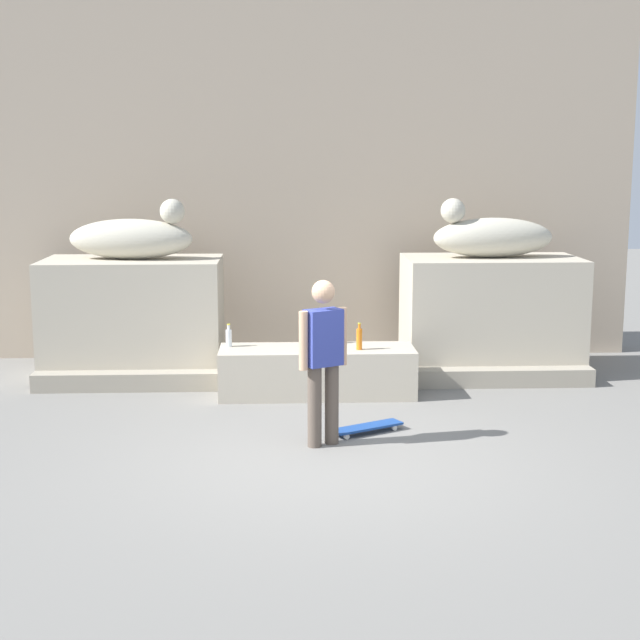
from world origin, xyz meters
TOP-DOWN VIEW (x-y plane):
  - ground_plane at (0.00, 0.00)m, footprint 40.00×40.00m
  - facade_wall at (0.00, 4.99)m, footprint 9.21×0.60m
  - pedestal_left at (-2.36, 3.53)m, footprint 2.29×1.27m
  - pedestal_right at (2.36, 3.53)m, footprint 2.29×1.27m
  - statue_reclining_left at (-2.32, 3.53)m, footprint 1.65×0.71m
  - statue_reclining_right at (2.32, 3.53)m, footprint 1.64×0.69m
  - ledge_block at (0.00, 2.42)m, footprint 2.35×0.76m
  - skater at (-0.02, 0.45)m, footprint 0.49×0.35m
  - skateboard at (0.46, 0.83)m, footprint 0.80×0.56m
  - bottle_clear at (-1.07, 2.56)m, footprint 0.07×0.07m
  - bottle_brown at (0.17, 2.69)m, footprint 0.07×0.07m
  - bottle_orange at (0.50, 2.31)m, footprint 0.07×0.07m
  - stair_step at (0.00, 2.87)m, footprint 7.00×0.50m

SIDE VIEW (x-z plane):
  - ground_plane at x=0.00m, z-range 0.00..0.00m
  - skateboard at x=0.46m, z-range 0.02..0.10m
  - stair_step at x=0.00m, z-range 0.00..0.23m
  - ledge_block at x=0.00m, z-range 0.00..0.58m
  - bottle_clear at x=-1.07m, z-range 0.56..0.84m
  - bottle_brown at x=0.17m, z-range 0.56..0.85m
  - bottle_orange at x=0.50m, z-range 0.56..0.88m
  - pedestal_left at x=-2.36m, z-range 0.00..1.55m
  - pedestal_right at x=2.36m, z-range 0.00..1.55m
  - skater at x=-0.02m, z-range 0.09..1.76m
  - statue_reclining_left at x=-2.32m, z-range 1.44..2.22m
  - statue_reclining_right at x=2.32m, z-range 1.44..2.22m
  - facade_wall at x=0.00m, z-range 0.00..5.06m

